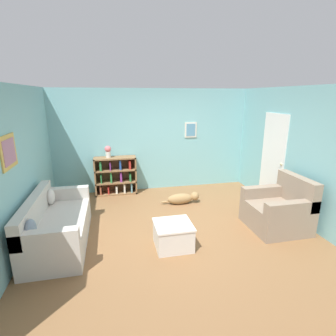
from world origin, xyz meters
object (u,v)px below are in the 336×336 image
object	(u,v)px
bookshelf	(116,176)
coffee_table	(173,234)
couch	(56,226)
vase	(108,151)
dog	(183,198)
recliner_chair	(279,210)

from	to	relation	value
bookshelf	coffee_table	xyz separation A→B (m)	(0.85, -2.71, -0.24)
couch	bookshelf	xyz separation A→B (m)	(1.04, 2.20, 0.15)
couch	vase	bearing A→B (deg)	67.97
dog	vase	distance (m)	2.15
vase	recliner_chair	bearing A→B (deg)	-38.51
couch	dog	xyz separation A→B (m)	(2.52, 1.19, -0.18)
couch	recliner_chair	bearing A→B (deg)	-4.01
bookshelf	coffee_table	distance (m)	2.85
recliner_chair	coffee_table	xyz separation A→B (m)	(-2.09, -0.23, -0.13)
coffee_table	dog	size ratio (longest dim) A/B	0.68
bookshelf	dog	size ratio (longest dim) A/B	1.15
coffee_table	dog	distance (m)	1.81
coffee_table	vase	distance (m)	3.01
dog	recliner_chair	bearing A→B (deg)	-45.14
couch	coffee_table	xyz separation A→B (m)	(1.89, -0.51, -0.09)
couch	vase	distance (m)	2.49
couch	coffee_table	world-z (taller)	couch
recliner_chair	dog	distance (m)	2.08
couch	bookshelf	distance (m)	2.44
bookshelf	dog	bearing A→B (deg)	-34.52
vase	couch	bearing A→B (deg)	-112.03
bookshelf	recliner_chair	size ratio (longest dim) A/B	1.03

